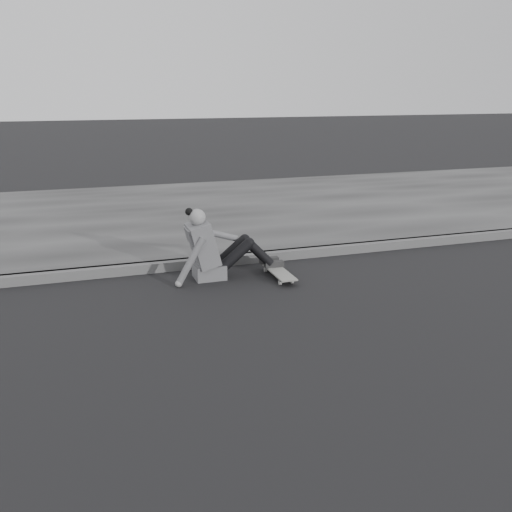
{
  "coord_description": "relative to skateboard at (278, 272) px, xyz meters",
  "views": [
    {
      "loc": [
        -4.53,
        -4.29,
        2.21
      ],
      "look_at": [
        -2.72,
        1.22,
        0.5
      ],
      "focal_mm": 40.0,
      "sensor_mm": 36.0,
      "label": 1
    }
  ],
  "objects": [
    {
      "name": "sidewalk",
      "position": [
        2.22,
        3.73,
        -0.01
      ],
      "size": [
        24.0,
        6.0,
        0.12
      ],
      "primitive_type": "cube",
      "color": "#383838",
      "rests_on": "ground"
    },
    {
      "name": "skateboard",
      "position": [
        0.0,
        0.0,
        0.0
      ],
      "size": [
        0.2,
        0.78,
        0.09
      ],
      "color": "gray",
      "rests_on": "ground"
    },
    {
      "name": "curb",
      "position": [
        2.22,
        0.71,
        -0.01
      ],
      "size": [
        24.0,
        0.16,
        0.12
      ],
      "primitive_type": "cube",
      "color": "#505050",
      "rests_on": "ground"
    },
    {
      "name": "seated_woman",
      "position": [
        -0.73,
        0.25,
        0.29
      ],
      "size": [
        1.38,
        0.46,
        0.88
      ],
      "color": "#59595C",
      "rests_on": "ground"
    }
  ]
}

